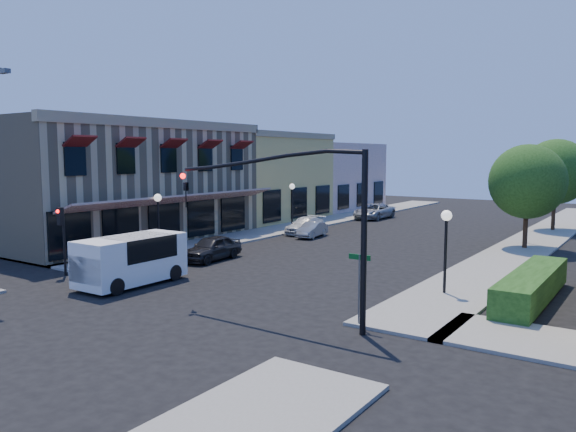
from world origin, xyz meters
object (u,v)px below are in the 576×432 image
Objects in this scene: white_van at (130,257)px; street_tree_b at (556,172)px; secondary_signal at (62,228)px; parked_car_a at (212,248)px; lamppost_right_far at (528,203)px; signal_mast_arm at (307,206)px; lamppost_left_near at (158,208)px; street_tree_a at (527,182)px; parked_car_d at (374,211)px; parked_car_c at (305,225)px; lamppost_right_near at (446,230)px; street_name_sign at (359,278)px; lamppost_left_far at (292,194)px; parked_car_b at (312,230)px.

street_tree_b is at bearing 67.27° from white_van.
parked_car_a is at bearing 65.59° from secondary_signal.
secondary_signal is 0.83× the size of parked_car_a.
lamppost_right_far is 0.72× the size of white_van.
signal_mast_arm is 2.24× the size of lamppost_left_near.
street_tree_a is at bearing 57.87° from white_van.
parked_car_d is (-2.41, 30.05, -0.58)m from white_van.
lamppost_left_near and lamppost_right_far have the same top height.
parked_car_c is (-14.70, -3.71, -2.13)m from lamppost_right_far.
lamppost_right_near is (16.50, 6.59, 0.42)m from secondary_signal.
street_name_sign is 0.50× the size of parked_car_d.
signal_mast_arm is 2.24× the size of lamppost_right_near.
street_tree_b is 2.81× the size of street_name_sign.
parked_car_c is (2.30, -1.71, -2.13)m from lamppost_left_far.
lamppost_left_near is at bearing 160.07° from street_name_sign.
street_tree_b reaches higher than parked_car_a.
parked_car_c is at bearing 129.99° from parked_car_b.
secondary_signal is 0.93× the size of lamppost_right_far.
lamppost_right_far is (17.00, 2.00, 0.00)m from lamppost_left_far.
secondary_signal is at bearing -118.77° from street_tree_b.
lamppost_left_far is 20.65m from white_van.
signal_mast_arm is 13.18m from parked_car_a.
lamppost_left_far is 14.19m from parked_car_a.
white_van is (-12.29, -22.05, -1.47)m from lamppost_right_far.
parked_car_a is 1.22× the size of parked_car_b.
lamppost_left_near is 24.20m from parked_car_d.
street_tree_a is at bearing 50.79° from secondary_signal.
street_tree_b reaches higher than parked_car_b.
lamppost_left_near reaches higher than parked_car_a.
parked_car_d is at bearing 86.63° from secondary_signal.
lamppost_left_near reaches higher than parked_car_d.
parked_car_c is at bearing -173.51° from street_tree_a.
lamppost_left_far is 22.02m from lamppost_right_near.
parked_car_b is at bearing 93.38° from white_van.
lamppost_left_far is 3.57m from parked_car_c.
white_van reaches higher than parked_car_b.
secondary_signal is at bearing -179.63° from signal_mast_arm.
street_tree_b is 32.75m from white_van.
parked_car_a is (-13.30, -15.54, -2.05)m from lamppost_right_far.
lamppost_left_far reaches higher than parked_car_d.
white_van is at bearing -84.72° from parked_car_a.
secondary_signal is 0.67× the size of white_van.
street_tree_b reaches higher than lamppost_left_far.
signal_mast_arm is 2.24× the size of lamppost_right_far.
lamppost_right_near is at bearing -39.47° from lamppost_left_far.
lamppost_right_near is at bearing -90.00° from lamppost_right_far.
street_name_sign is 0.63× the size of parked_car_a.
signal_mast_arm is 3.20× the size of street_name_sign.
lamppost_left_far is at bearing -102.41° from parked_car_d.
white_van is (-12.59, -30.05, -3.28)m from street_tree_b.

